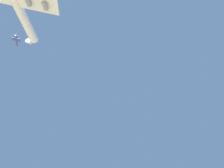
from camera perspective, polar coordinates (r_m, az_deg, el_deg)
chase_jet_left_wing at (r=192.59m, az=-32.36°, el=13.66°), size 15.22×8.21×4.00m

